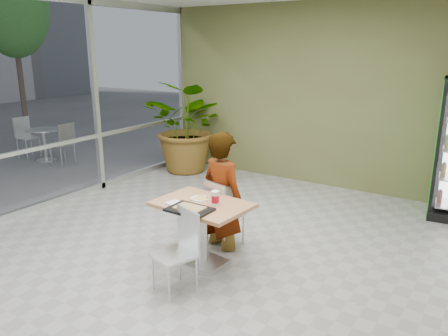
# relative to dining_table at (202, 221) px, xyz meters

# --- Properties ---
(ground) EXTENTS (7.00, 7.00, 0.00)m
(ground) POSITION_rel_dining_table_xyz_m (-0.17, 0.15, -0.54)
(ground) COLOR gray
(ground) RESTS_ON ground
(room_envelope) EXTENTS (6.00, 7.00, 3.20)m
(room_envelope) POSITION_rel_dining_table_xyz_m (-0.17, 0.15, 1.06)
(room_envelope) COLOR beige
(room_envelope) RESTS_ON ground
(storefront_frame) EXTENTS (0.10, 7.00, 3.20)m
(storefront_frame) POSITION_rel_dining_table_xyz_m (-3.17, 0.15, 1.06)
(storefront_frame) COLOR silver
(storefront_frame) RESTS_ON ground
(dining_table) EXTENTS (1.08, 0.79, 0.75)m
(dining_table) POSITION_rel_dining_table_xyz_m (0.00, 0.00, 0.00)
(dining_table) COLOR #B16F4B
(dining_table) RESTS_ON ground
(chair_far) EXTENTS (0.46, 0.47, 0.86)m
(chair_far) POSITION_rel_dining_table_xyz_m (-0.10, 0.50, -0.04)
(chair_far) COLOR silver
(chair_far) RESTS_ON ground
(chair_near) EXTENTS (0.48, 0.49, 0.86)m
(chair_near) POSITION_rel_dining_table_xyz_m (0.13, -0.55, -0.04)
(chair_near) COLOR silver
(chair_near) RESTS_ON ground
(seated_woman) EXTENTS (0.74, 0.57, 1.77)m
(seated_woman) POSITION_rel_dining_table_xyz_m (-0.07, 0.54, 0.05)
(seated_woman) COLOR black
(seated_woman) RESTS_ON ground
(pizza_plate) EXTENTS (0.31, 0.27, 0.03)m
(pizza_plate) POSITION_rel_dining_table_xyz_m (-0.10, 0.09, 0.23)
(pizza_plate) COLOR silver
(pizza_plate) RESTS_ON dining_table
(soda_cup) EXTENTS (0.09, 0.09, 0.16)m
(soda_cup) POSITION_rel_dining_table_xyz_m (0.16, 0.03, 0.29)
(soda_cup) COLOR silver
(soda_cup) RESTS_ON dining_table
(napkin_stack) EXTENTS (0.18, 0.18, 0.02)m
(napkin_stack) POSITION_rel_dining_table_xyz_m (-0.24, -0.20, 0.22)
(napkin_stack) COLOR silver
(napkin_stack) RESTS_ON dining_table
(cafeteria_tray) EXTENTS (0.46, 0.34, 0.03)m
(cafeteria_tray) POSITION_rel_dining_table_xyz_m (0.03, -0.27, 0.23)
(cafeteria_tray) COLOR black
(cafeteria_tray) RESTS_ON dining_table
(potted_plant) EXTENTS (1.66, 1.44, 1.81)m
(potted_plant) POSITION_rel_dining_table_xyz_m (-2.52, 3.03, 0.37)
(potted_plant) COLOR #316126
(potted_plant) RESTS_ON ground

